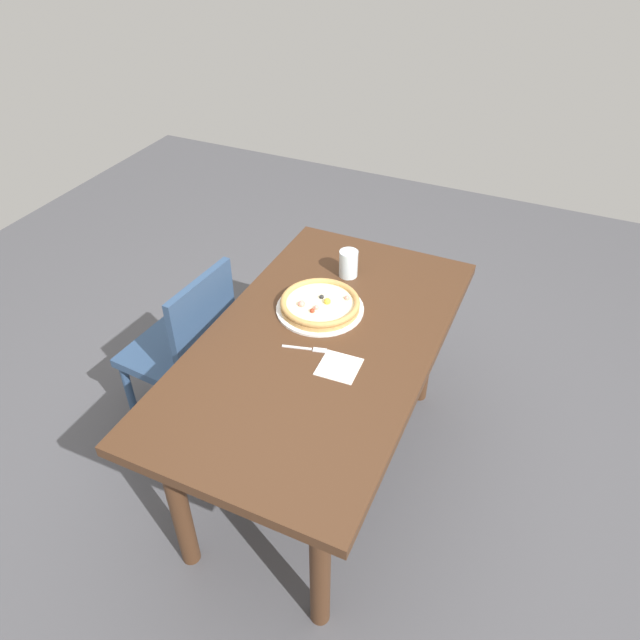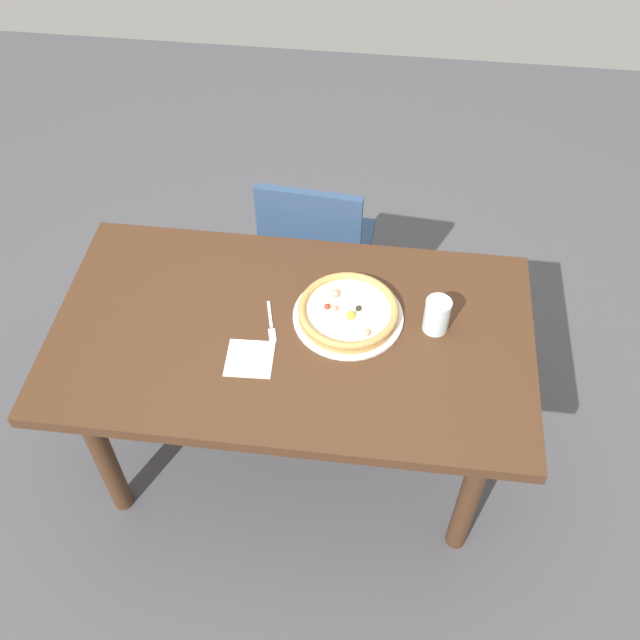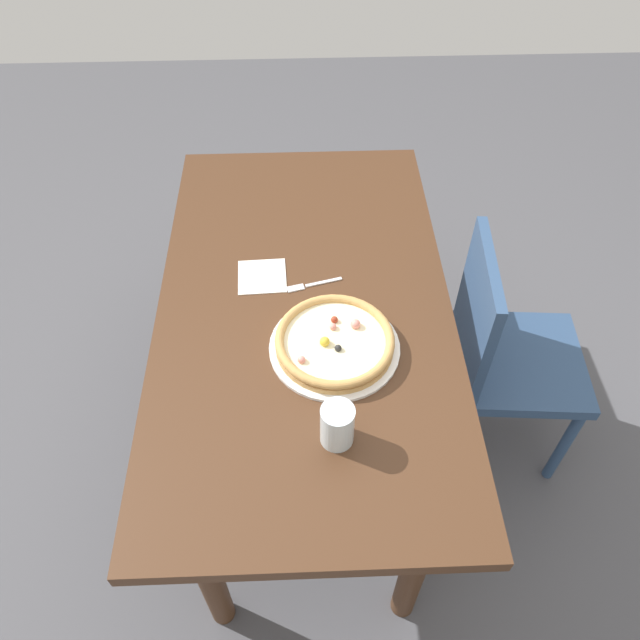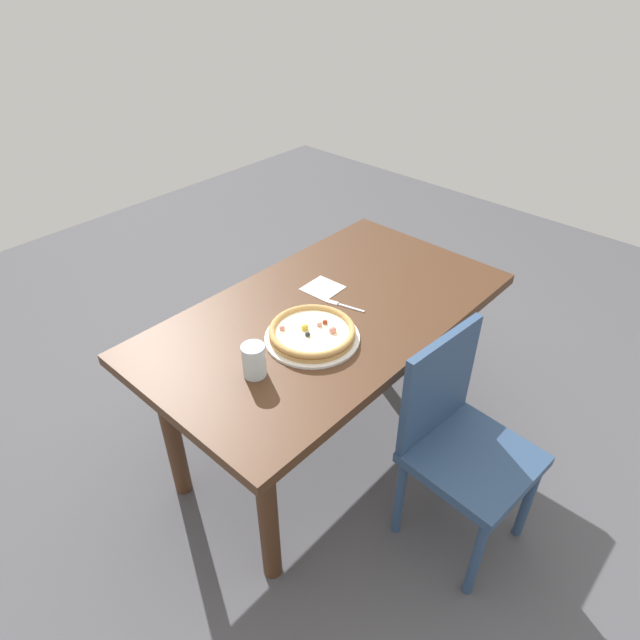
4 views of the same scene
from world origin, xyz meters
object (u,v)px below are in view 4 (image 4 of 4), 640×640
fork (342,305)px  napkin (323,288)px  dining_table (327,331)px  plate (312,337)px  drinking_glass (254,360)px  pizza (312,332)px  chair_near (459,440)px

fork → napkin: size_ratio=1.17×
dining_table → napkin: 0.19m
dining_table → napkin: size_ratio=10.62×
dining_table → plate: size_ratio=4.29×
dining_table → napkin: (0.11, 0.12, 0.10)m
plate → fork: 0.24m
plate → napkin: size_ratio=2.48×
drinking_glass → pizza: bearing=-1.9°
chair_near → pizza: size_ratio=2.78×
fork → chair_near: bearing=159.7°
dining_table → drinking_glass: size_ratio=12.63×
fork → drinking_glass: drinking_glass is taller
napkin → chair_near: bearing=-97.8°
fork → drinking_glass: 0.51m
pizza → fork: bearing=14.3°
plate → napkin: (0.28, 0.20, -0.00)m
plate → napkin: 0.34m
plate → pizza: 0.03m
napkin → fork: bearing=-106.7°
napkin → drinking_glass: bearing=-160.9°
fork → drinking_glass: (-0.50, -0.05, 0.06)m
dining_table → pizza: bearing=-155.6°
chair_near → fork: (0.06, 0.61, 0.27)m
fork → drinking_glass: bearing=81.2°
dining_table → chair_near: chair_near is taller
pizza → plate: bearing=-175.3°
pizza → fork: 0.24m
chair_near → pizza: bearing=-68.2°
pizza → drinking_glass: 0.27m
plate → fork: plate is taller
dining_table → fork: fork is taller
plate → drinking_glass: bearing=178.1°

